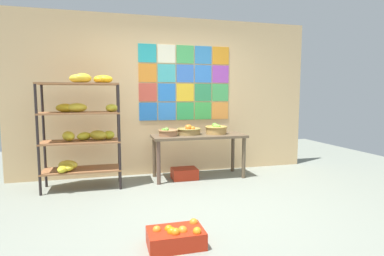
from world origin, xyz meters
name	(u,v)px	position (x,y,z in m)	size (l,w,h in m)	color
ground	(198,211)	(0.00, 0.00, 0.00)	(9.70, 9.70, 0.00)	gray
back_wall_with_art	(168,96)	(0.01, 1.88, 1.33)	(5.14, 0.07, 2.65)	tan
banana_shelf_unit	(82,123)	(-1.35, 1.29, 0.95)	(1.09, 0.51, 1.66)	black
display_table	(199,141)	(0.42, 1.42, 0.61)	(1.51, 0.58, 0.71)	brown
fruit_basket_back_right	(168,132)	(-0.08, 1.43, 0.77)	(0.32, 0.32, 0.14)	#A06E4A
fruit_basket_left	(216,129)	(0.74, 1.47, 0.78)	(0.37, 0.37, 0.18)	#B48B4A
fruit_basket_back_left	(189,130)	(0.28, 1.52, 0.77)	(0.40, 0.40, 0.17)	olive
produce_crate_under_table	(184,174)	(0.17, 1.39, 0.09)	(0.40, 0.31, 0.17)	#AA2813
orange_crate_foreground	(176,237)	(-0.43, -0.76, 0.09)	(0.50, 0.32, 0.20)	red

